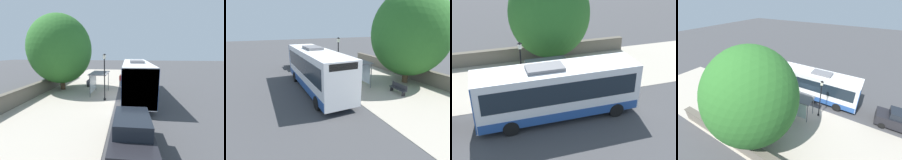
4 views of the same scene
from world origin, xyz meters
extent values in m
plane|color=#424244|center=(0.00, 0.00, 0.00)|extent=(120.00, 120.00, 0.00)
cube|color=#ADA393|center=(-4.50, 0.00, 0.01)|extent=(9.00, 44.00, 0.02)
cube|color=#6B6356|center=(-8.55, 0.00, 0.65)|extent=(0.50, 20.00, 1.29)
cube|color=#5B5449|center=(-8.55, 0.00, 1.33)|extent=(0.60, 20.00, 0.08)
cube|color=white|center=(1.98, -0.13, 2.02)|extent=(2.57, 10.76, 3.15)
cube|color=black|center=(1.98, -0.13, 2.43)|extent=(2.61, 9.90, 1.38)
cube|color=#264C93|center=(1.98, -0.13, 0.76)|extent=(2.61, 10.55, 0.63)
cube|color=#264C93|center=(1.98, -5.48, 2.02)|extent=(2.61, 0.06, 3.02)
cube|color=black|center=(1.98, 5.21, 3.28)|extent=(1.93, 0.08, 0.44)
cube|color=slate|center=(1.98, -0.94, 3.71)|extent=(1.29, 2.37, 0.22)
cylinder|color=black|center=(0.77, 3.64, 0.50)|extent=(0.30, 1.00, 1.00)
cylinder|color=black|center=(3.19, 3.64, 0.50)|extent=(0.30, 1.00, 1.00)
cylinder|color=black|center=(0.77, -3.47, 0.50)|extent=(0.30, 1.00, 1.00)
cylinder|color=black|center=(3.19, -3.47, 0.50)|extent=(0.30, 1.00, 1.00)
cylinder|color=#515459|center=(-1.15, -1.32, 1.16)|extent=(0.08, 0.08, 2.31)
cylinder|color=#515459|center=(-1.15, 1.58, 1.16)|extent=(0.08, 0.08, 2.31)
cylinder|color=#515459|center=(-2.69, -1.32, 1.16)|extent=(0.08, 0.08, 2.31)
cylinder|color=#515459|center=(-2.69, 1.58, 1.16)|extent=(0.08, 0.08, 2.31)
cube|color=#515459|center=(-1.92, 0.13, 2.35)|extent=(1.83, 3.20, 0.08)
cube|color=silver|center=(-2.67, 0.13, 1.27)|extent=(0.03, 2.61, 1.85)
cylinder|color=#2D3347|center=(0.11, 4.01, 0.40)|extent=(0.12, 0.12, 0.80)
cylinder|color=#2D3347|center=(0.27, 4.01, 0.40)|extent=(0.12, 0.12, 0.80)
cube|color=maroon|center=(0.19, 4.01, 1.12)|extent=(0.34, 0.22, 0.65)
sphere|color=tan|center=(0.19, 4.01, 1.56)|extent=(0.22, 0.22, 0.22)
cube|color=#333338|center=(-4.01, 3.69, 0.45)|extent=(0.40, 1.73, 0.06)
cube|color=#333338|center=(-4.18, 3.69, 0.68)|extent=(0.04, 1.73, 0.40)
cube|color=black|center=(-4.01, 3.00, 0.23)|extent=(0.32, 0.06, 0.45)
cube|color=black|center=(-4.01, 4.38, 0.23)|extent=(0.32, 0.06, 0.45)
cylinder|color=black|center=(-1.06, -2.00, 0.08)|extent=(0.24, 0.24, 0.16)
cylinder|color=black|center=(-1.06, -2.00, 2.00)|extent=(0.10, 0.10, 4.00)
cube|color=silver|center=(-1.06, -2.00, 4.18)|extent=(0.24, 0.24, 0.35)
pyramid|color=black|center=(-1.06, -2.00, 4.42)|extent=(0.28, 0.28, 0.14)
cylinder|color=brown|center=(-6.88, 1.63, 1.44)|extent=(0.56, 0.56, 2.87)
ellipsoid|color=#2D6B28|center=(-6.88, 1.63, 4.89)|extent=(7.35, 7.35, 8.08)
cube|color=black|center=(1.34, -9.49, 0.79)|extent=(1.84, 4.14, 1.03)
cube|color=black|center=(1.34, -9.59, 1.62)|extent=(1.56, 2.15, 0.64)
cylinder|color=black|center=(0.47, -8.14, 0.32)|extent=(0.22, 0.64, 0.64)
cylinder|color=black|center=(2.21, -8.14, 0.32)|extent=(0.22, 0.64, 0.64)
cylinder|color=black|center=(0.47, -10.83, 0.32)|extent=(0.22, 0.64, 0.64)
cylinder|color=black|center=(2.21, -10.83, 0.32)|extent=(0.22, 0.64, 0.64)
camera|label=1|loc=(1.09, -15.80, 4.74)|focal=24.00mm
camera|label=2|loc=(6.57, 14.20, 5.65)|focal=28.00mm
camera|label=3|loc=(17.50, -4.46, 10.93)|focal=45.00mm
camera|label=4|loc=(-13.60, -5.74, 11.76)|focal=24.00mm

